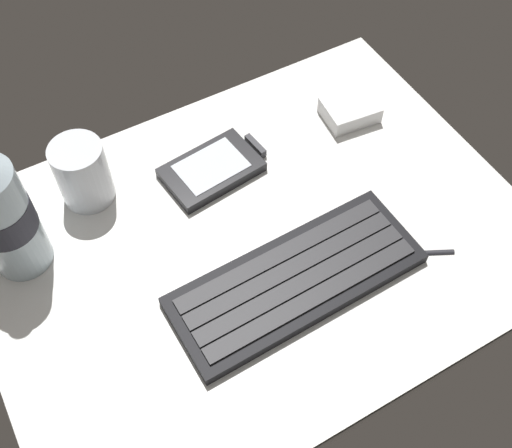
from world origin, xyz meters
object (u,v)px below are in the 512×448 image
at_px(keyboard, 296,279).
at_px(stylus_pen, 414,252).
at_px(charger_block, 350,110).
at_px(water_bottle, 0,212).
at_px(handheld_device, 216,167).
at_px(juice_cup, 83,175).

bearing_deg(keyboard, stylus_pen, -14.13).
distance_m(charger_block, stylus_pen, 0.23).
bearing_deg(stylus_pen, keyboard, -167.16).
height_order(keyboard, stylus_pen, keyboard).
height_order(water_bottle, charger_block, water_bottle).
xyz_separation_m(handheld_device, water_bottle, (-0.25, -0.01, 0.08)).
bearing_deg(charger_block, handheld_device, 178.87).
bearing_deg(charger_block, water_bottle, -179.84).
xyz_separation_m(keyboard, charger_block, (0.20, 0.19, 0.00)).
bearing_deg(charger_block, keyboard, -137.05).
height_order(keyboard, charger_block, charger_block).
bearing_deg(stylus_pen, handheld_device, 149.46).
bearing_deg(charger_block, stylus_pen, -105.05).
bearing_deg(water_bottle, handheld_device, 1.20).
distance_m(handheld_device, water_bottle, 0.27).
height_order(keyboard, water_bottle, water_bottle).
distance_m(keyboard, juice_cup, 0.28).
xyz_separation_m(keyboard, water_bottle, (-0.26, 0.18, 0.08)).
bearing_deg(water_bottle, charger_block, 0.16).
bearing_deg(water_bottle, stylus_pen, -28.96).
bearing_deg(juice_cup, keyboard, -55.99).
distance_m(keyboard, handheld_device, 0.19).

